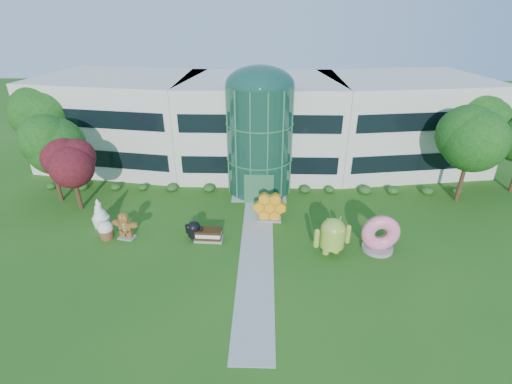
# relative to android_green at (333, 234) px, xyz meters

# --- Properties ---
(ground) EXTENTS (140.00, 140.00, 0.00)m
(ground) POSITION_rel_android_green_xyz_m (-5.33, -1.64, -1.61)
(ground) COLOR #215114
(ground) RESTS_ON ground
(building) EXTENTS (46.00, 15.00, 9.30)m
(building) POSITION_rel_android_green_xyz_m (-5.33, 16.36, 3.04)
(building) COLOR beige
(building) RESTS_ON ground
(atrium) EXTENTS (6.00, 6.00, 9.80)m
(atrium) POSITION_rel_android_green_xyz_m (-5.33, 10.36, 3.29)
(atrium) COLOR #194738
(atrium) RESTS_ON ground
(walkway) EXTENTS (2.40, 20.00, 0.04)m
(walkway) POSITION_rel_android_green_xyz_m (-5.33, 0.36, -1.59)
(walkway) COLOR #9E9E93
(walkway) RESTS_ON ground
(tree_red) EXTENTS (4.00, 4.00, 6.00)m
(tree_red) POSITION_rel_android_green_xyz_m (-20.83, 5.86, 1.39)
(tree_red) COLOR #3F0C14
(tree_red) RESTS_ON ground
(trees_backdrop) EXTENTS (52.00, 8.00, 8.40)m
(trees_backdrop) POSITION_rel_android_green_xyz_m (-5.33, 11.36, 2.59)
(trees_backdrop) COLOR #144110
(trees_backdrop) RESTS_ON ground
(android_green) EXTENTS (3.23, 2.55, 3.22)m
(android_green) POSITION_rel_android_green_xyz_m (0.00, 0.00, 0.00)
(android_green) COLOR #92B139
(android_green) RESTS_ON ground
(android_black) EXTENTS (1.86, 1.58, 1.79)m
(android_black) POSITION_rel_android_green_xyz_m (-10.09, 1.43, -0.72)
(android_black) COLOR black
(android_black) RESTS_ON ground
(donut) EXTENTS (2.79, 1.36, 2.89)m
(donut) POSITION_rel_android_green_xyz_m (3.45, 0.50, -0.17)
(donut) COLOR #EC598F
(donut) RESTS_ON ground
(gingerbread) EXTENTS (2.53, 1.42, 2.21)m
(gingerbread) POSITION_rel_android_green_xyz_m (-15.30, 1.48, -0.51)
(gingerbread) COLOR brown
(gingerbread) RESTS_ON ground
(ice_cream_sandwich) EXTENTS (2.14, 1.14, 0.93)m
(ice_cream_sandwich) POSITION_rel_android_green_xyz_m (-8.99, 1.37, -1.15)
(ice_cream_sandwich) COLOR black
(ice_cream_sandwich) RESTS_ON ground
(honeycomb) EXTENTS (2.89, 1.12, 2.24)m
(honeycomb) POSITION_rel_android_green_xyz_m (-4.39, 4.37, -0.49)
(honeycomb) COLOR orange
(honeycomb) RESTS_ON ground
(froyo) EXTENTS (1.84, 1.84, 2.46)m
(froyo) POSITION_rel_android_green_xyz_m (-17.86, 3.07, -0.38)
(froyo) COLOR white
(froyo) RESTS_ON ground
(cupcake) EXTENTS (1.24, 1.24, 1.44)m
(cupcake) POSITION_rel_android_green_xyz_m (-16.80, 1.41, -0.89)
(cupcake) COLOR white
(cupcake) RESTS_ON ground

